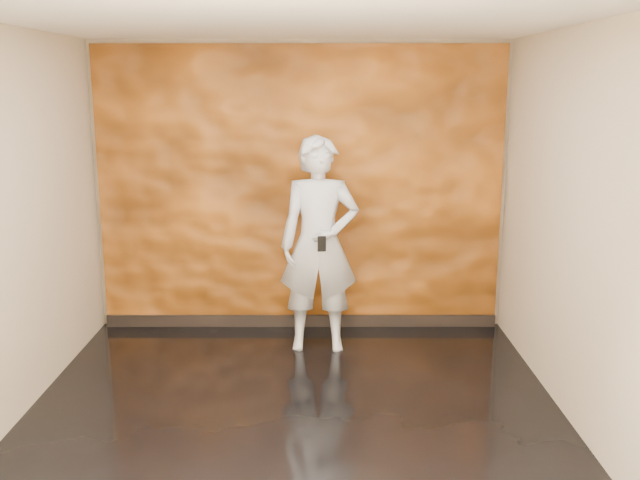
% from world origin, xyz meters
% --- Properties ---
extents(room, '(4.02, 4.02, 2.81)m').
position_xyz_m(room, '(0.00, 0.00, 1.40)').
color(room, black).
rests_on(room, ground).
extents(feature_wall, '(3.90, 0.06, 2.75)m').
position_xyz_m(feature_wall, '(0.00, 1.96, 1.38)').
color(feature_wall, orange).
rests_on(feature_wall, ground).
extents(baseboard, '(3.90, 0.04, 0.12)m').
position_xyz_m(baseboard, '(0.00, 1.92, 0.06)').
color(baseboard, black).
rests_on(baseboard, ground).
extents(man, '(0.71, 0.47, 1.95)m').
position_xyz_m(man, '(0.19, 1.35, 0.97)').
color(man, '#AAAEBB').
rests_on(man, ground).
extents(phone, '(0.07, 0.02, 0.14)m').
position_xyz_m(phone, '(0.21, 1.08, 1.04)').
color(phone, black).
rests_on(phone, man).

